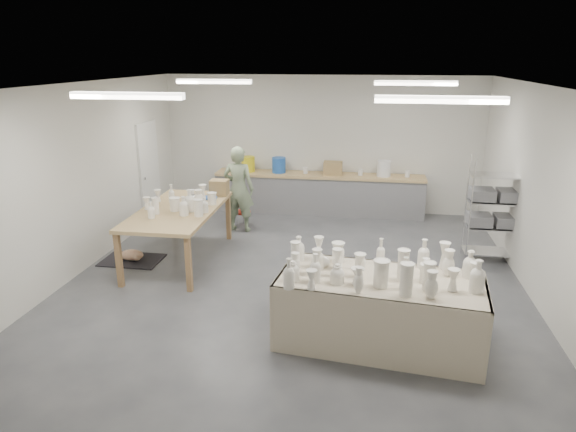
% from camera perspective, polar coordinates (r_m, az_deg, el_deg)
% --- Properties ---
extents(room, '(8.00, 8.02, 3.00)m').
position_cam_1_polar(room, '(7.64, 0.09, 7.31)').
color(room, '#424449').
rests_on(room, ground).
extents(back_counter, '(4.60, 0.60, 1.24)m').
position_cam_1_polar(back_counter, '(11.45, 3.39, 2.67)').
color(back_counter, tan).
rests_on(back_counter, ground).
extents(wire_shelf, '(0.88, 0.48, 1.80)m').
position_cam_1_polar(wire_shelf, '(9.33, 21.92, 0.73)').
color(wire_shelf, silver).
rests_on(wire_shelf, ground).
extents(drying_table, '(2.55, 1.42, 1.23)m').
position_cam_1_polar(drying_table, '(6.42, 10.05, -9.95)').
color(drying_table, olive).
rests_on(drying_table, ground).
extents(work_table, '(1.27, 2.49, 1.29)m').
position_cam_1_polar(work_table, '(8.89, -11.48, 0.89)').
color(work_table, tan).
rests_on(work_table, ground).
extents(rug, '(1.00, 0.70, 0.02)m').
position_cam_1_polar(rug, '(9.31, -16.92, -4.70)').
color(rug, black).
rests_on(rug, ground).
extents(cat, '(0.49, 0.41, 0.18)m').
position_cam_1_polar(cat, '(9.26, -16.90, -4.17)').
color(cat, white).
rests_on(cat, rug).
extents(potter, '(0.66, 0.46, 1.72)m').
position_cam_1_polar(potter, '(10.25, -5.50, 3.01)').
color(potter, gray).
rests_on(potter, ground).
extents(red_stool, '(0.43, 0.43, 0.31)m').
position_cam_1_polar(red_stool, '(10.66, -5.05, 0.35)').
color(red_stool, red).
rests_on(red_stool, ground).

